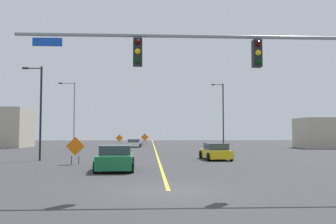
{
  "coord_description": "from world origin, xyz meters",
  "views": [
    {
      "loc": [
        -0.7,
        -13.58,
        2.15
      ],
      "look_at": [
        0.98,
        19.74,
        4.08
      ],
      "focal_mm": 38.74,
      "sensor_mm": 36.0,
      "label": 1
    }
  ],
  "objects_px": {
    "traffic_signal_assembly": "(250,64)",
    "construction_sign_right_shoulder": "(145,138)",
    "street_lamp_mid_right": "(73,112)",
    "construction_sign_left_lane": "(75,147)",
    "car_white_mid": "(134,143)",
    "car_yellow_passing": "(216,152)",
    "car_green_far": "(115,158)",
    "street_lamp_near_right": "(39,108)",
    "construction_sign_left_shoulder": "(119,139)",
    "street_lamp_near_left": "(222,113)"
  },
  "relations": [
    {
      "from": "street_lamp_mid_right",
      "to": "construction_sign_left_lane",
      "type": "relative_size",
      "value": 4.53
    },
    {
      "from": "construction_sign_left_shoulder",
      "to": "car_green_far",
      "type": "height_order",
      "value": "construction_sign_left_shoulder"
    },
    {
      "from": "traffic_signal_assembly",
      "to": "car_white_mid",
      "type": "height_order",
      "value": "traffic_signal_assembly"
    },
    {
      "from": "construction_sign_left_lane",
      "to": "car_yellow_passing",
      "type": "height_order",
      "value": "construction_sign_left_lane"
    },
    {
      "from": "street_lamp_near_right",
      "to": "car_yellow_passing",
      "type": "relative_size",
      "value": 1.7
    },
    {
      "from": "street_lamp_near_left",
      "to": "car_yellow_passing",
      "type": "height_order",
      "value": "street_lamp_near_left"
    },
    {
      "from": "street_lamp_near_right",
      "to": "construction_sign_right_shoulder",
      "type": "relative_size",
      "value": 3.58
    },
    {
      "from": "traffic_signal_assembly",
      "to": "street_lamp_near_left",
      "type": "bearing_deg",
      "value": 80.36
    },
    {
      "from": "street_lamp_mid_right",
      "to": "car_yellow_passing",
      "type": "height_order",
      "value": "street_lamp_mid_right"
    },
    {
      "from": "street_lamp_near_right",
      "to": "construction_sign_left_shoulder",
      "type": "xyz_separation_m",
      "value": [
        3.79,
        29.68,
        -2.87
      ]
    },
    {
      "from": "construction_sign_left_shoulder",
      "to": "car_green_far",
      "type": "bearing_deg",
      "value": -85.58
    },
    {
      "from": "construction_sign_left_shoulder",
      "to": "car_green_far",
      "type": "distance_m",
      "value": 37.24
    },
    {
      "from": "car_yellow_passing",
      "to": "construction_sign_right_shoulder",
      "type": "bearing_deg",
      "value": 101.44
    },
    {
      "from": "street_lamp_near_right",
      "to": "construction_sign_left_shoulder",
      "type": "relative_size",
      "value": 3.89
    },
    {
      "from": "street_lamp_near_right",
      "to": "car_green_far",
      "type": "height_order",
      "value": "street_lamp_near_right"
    },
    {
      "from": "construction_sign_right_shoulder",
      "to": "construction_sign_left_lane",
      "type": "distance_m",
      "value": 34.41
    },
    {
      "from": "traffic_signal_assembly",
      "to": "construction_sign_right_shoulder",
      "type": "distance_m",
      "value": 46.15
    },
    {
      "from": "street_lamp_near_right",
      "to": "street_lamp_mid_right",
      "type": "bearing_deg",
      "value": 93.31
    },
    {
      "from": "street_lamp_mid_right",
      "to": "car_white_mid",
      "type": "relative_size",
      "value": 2.06
    },
    {
      "from": "car_yellow_passing",
      "to": "construction_sign_left_lane",
      "type": "bearing_deg",
      "value": -159.46
    },
    {
      "from": "traffic_signal_assembly",
      "to": "car_green_far",
      "type": "distance_m",
      "value": 10.54
    },
    {
      "from": "construction_sign_left_shoulder",
      "to": "car_white_mid",
      "type": "distance_m",
      "value": 4.24
    },
    {
      "from": "construction_sign_left_lane",
      "to": "traffic_signal_assembly",
      "type": "bearing_deg",
      "value": -52.45
    },
    {
      "from": "car_white_mid",
      "to": "street_lamp_near_left",
      "type": "bearing_deg",
      "value": -33.21
    },
    {
      "from": "car_white_mid",
      "to": "car_green_far",
      "type": "xyz_separation_m",
      "value": [
        0.38,
        -33.75,
        0.09
      ]
    },
    {
      "from": "car_yellow_passing",
      "to": "traffic_signal_assembly",
      "type": "bearing_deg",
      "value": -95.35
    },
    {
      "from": "construction_sign_right_shoulder",
      "to": "street_lamp_near_right",
      "type": "bearing_deg",
      "value": -104.37
    },
    {
      "from": "construction_sign_left_shoulder",
      "to": "construction_sign_left_lane",
      "type": "relative_size",
      "value": 1.01
    },
    {
      "from": "traffic_signal_assembly",
      "to": "construction_sign_right_shoulder",
      "type": "bearing_deg",
      "value": 95.82
    },
    {
      "from": "street_lamp_near_left",
      "to": "street_lamp_mid_right",
      "type": "relative_size",
      "value": 1.01
    },
    {
      "from": "car_white_mid",
      "to": "car_yellow_passing",
      "type": "xyz_separation_m",
      "value": [
        7.67,
        -25.96,
        0.04
      ]
    },
    {
      "from": "construction_sign_left_shoulder",
      "to": "car_green_far",
      "type": "relative_size",
      "value": 0.41
    },
    {
      "from": "street_lamp_near_right",
      "to": "street_lamp_near_left",
      "type": "bearing_deg",
      "value": 45.42
    },
    {
      "from": "car_green_far",
      "to": "car_white_mid",
      "type": "bearing_deg",
      "value": 90.64
    },
    {
      "from": "car_white_mid",
      "to": "car_green_far",
      "type": "height_order",
      "value": "car_green_far"
    },
    {
      "from": "street_lamp_mid_right",
      "to": "construction_sign_left_shoulder",
      "type": "height_order",
      "value": "street_lamp_mid_right"
    },
    {
      "from": "traffic_signal_assembly",
      "to": "car_yellow_passing",
      "type": "xyz_separation_m",
      "value": [
        1.46,
        15.54,
        -4.16
      ]
    },
    {
      "from": "traffic_signal_assembly",
      "to": "street_lamp_near_right",
      "type": "bearing_deg",
      "value": 129.45
    },
    {
      "from": "car_green_far",
      "to": "car_yellow_passing",
      "type": "relative_size",
      "value": 1.06
    },
    {
      "from": "street_lamp_near_right",
      "to": "construction_sign_right_shoulder",
      "type": "distance_m",
      "value": 31.7
    },
    {
      "from": "construction_sign_left_lane",
      "to": "car_green_far",
      "type": "bearing_deg",
      "value": -51.39
    },
    {
      "from": "construction_sign_right_shoulder",
      "to": "car_green_far",
      "type": "height_order",
      "value": "construction_sign_right_shoulder"
    },
    {
      "from": "construction_sign_right_shoulder",
      "to": "car_white_mid",
      "type": "distance_m",
      "value": 4.61
    },
    {
      "from": "construction_sign_right_shoulder",
      "to": "car_white_mid",
      "type": "height_order",
      "value": "construction_sign_right_shoulder"
    },
    {
      "from": "street_lamp_near_right",
      "to": "car_yellow_passing",
      "type": "distance_m",
      "value": 14.38
    },
    {
      "from": "construction_sign_left_lane",
      "to": "street_lamp_near_right",
      "type": "bearing_deg",
      "value": 135.03
    },
    {
      "from": "street_lamp_mid_right",
      "to": "construction_sign_left_shoulder",
      "type": "bearing_deg",
      "value": 69.04
    },
    {
      "from": "construction_sign_left_shoulder",
      "to": "car_yellow_passing",
      "type": "distance_m",
      "value": 31.05
    },
    {
      "from": "construction_sign_left_shoulder",
      "to": "car_white_mid",
      "type": "height_order",
      "value": "construction_sign_left_shoulder"
    },
    {
      "from": "street_lamp_near_right",
      "to": "car_green_far",
      "type": "relative_size",
      "value": 1.61
    }
  ]
}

